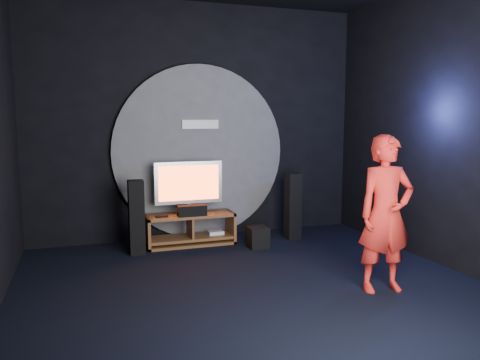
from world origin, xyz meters
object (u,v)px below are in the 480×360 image
(media_console, at_px, (191,231))
(subwoofer, at_px, (258,237))
(tower_speaker_left, at_px, (136,217))
(player, at_px, (386,214))
(tv, at_px, (189,185))
(tower_speaker_right, at_px, (293,206))

(media_console, relative_size, subwoofer, 4.26)
(media_console, distance_m, tower_speaker_left, 0.88)
(subwoofer, bearing_deg, player, -70.66)
(media_console, height_order, tower_speaker_left, tower_speaker_left)
(tv, bearing_deg, tower_speaker_right, -9.07)
(tower_speaker_right, xyz_separation_m, subwoofer, (-0.67, -0.29, -0.35))
(media_console, relative_size, player, 0.76)
(subwoofer, height_order, player, player)
(subwoofer, bearing_deg, media_console, 151.12)
(media_console, distance_m, player, 2.94)
(media_console, bearing_deg, tower_speaker_left, -163.46)
(tower_speaker_right, relative_size, player, 0.60)
(tower_speaker_left, xyz_separation_m, tower_speaker_right, (2.32, 0.06, 0.00))
(tower_speaker_right, bearing_deg, tower_speaker_left, -178.62)
(tv, bearing_deg, subwoofer, -31.98)
(tv, bearing_deg, tower_speaker_left, -158.89)
(tower_speaker_right, bearing_deg, media_console, 173.36)
(player, bearing_deg, subwoofer, 115.23)
(tower_speaker_right, height_order, player, player)
(media_console, bearing_deg, subwoofer, -28.88)
(tower_speaker_right, height_order, subwoofer, tower_speaker_right)
(tower_speaker_right, distance_m, player, 2.27)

